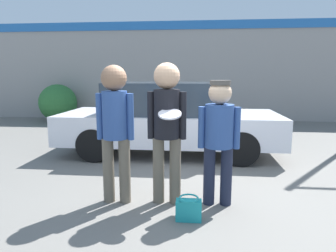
{
  "coord_description": "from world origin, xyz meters",
  "views": [
    {
      "loc": [
        0.17,
        -4.05,
        1.69
      ],
      "look_at": [
        -0.23,
        -0.13,
        1.01
      ],
      "focal_mm": 32.0,
      "sensor_mm": 36.0,
      "label": 1
    }
  ],
  "objects_px": {
    "handbag": "(189,209)",
    "person_middle_with_frisbee": "(167,120)",
    "parked_car_near": "(168,118)",
    "person_left": "(115,122)",
    "person_right": "(219,132)",
    "shrub": "(58,103)"
  },
  "relations": [
    {
      "from": "parked_car_near",
      "to": "handbag",
      "type": "xyz_separation_m",
      "value": [
        0.54,
        -3.06,
        -0.62
      ]
    },
    {
      "from": "person_right",
      "to": "parked_car_near",
      "type": "xyz_separation_m",
      "value": [
        -0.9,
        2.57,
        -0.21
      ]
    },
    {
      "from": "person_middle_with_frisbee",
      "to": "person_right",
      "type": "distance_m",
      "value": 0.68
    },
    {
      "from": "person_left",
      "to": "handbag",
      "type": "bearing_deg",
      "value": -23.91
    },
    {
      "from": "person_left",
      "to": "shrub",
      "type": "relative_size",
      "value": 1.35
    },
    {
      "from": "shrub",
      "to": "person_left",
      "type": "bearing_deg",
      "value": -59.05
    },
    {
      "from": "person_middle_with_frisbee",
      "to": "parked_car_near",
      "type": "bearing_deg",
      "value": 95.21
    },
    {
      "from": "person_right",
      "to": "parked_car_near",
      "type": "bearing_deg",
      "value": 109.34
    },
    {
      "from": "person_right",
      "to": "person_middle_with_frisbee",
      "type": "bearing_deg",
      "value": -178.58
    },
    {
      "from": "handbag",
      "to": "shrub",
      "type": "bearing_deg",
      "value": 125.0
    },
    {
      "from": "handbag",
      "to": "person_middle_with_frisbee",
      "type": "bearing_deg",
      "value": 122.9
    },
    {
      "from": "person_left",
      "to": "shrub",
      "type": "bearing_deg",
      "value": 120.95
    },
    {
      "from": "person_right",
      "to": "shrub",
      "type": "bearing_deg",
      "value": 128.87
    },
    {
      "from": "person_middle_with_frisbee",
      "to": "parked_car_near",
      "type": "relative_size",
      "value": 0.4
    },
    {
      "from": "person_middle_with_frisbee",
      "to": "parked_car_near",
      "type": "xyz_separation_m",
      "value": [
        -0.24,
        2.58,
        -0.35
      ]
    },
    {
      "from": "handbag",
      "to": "person_left",
      "type": "bearing_deg",
      "value": 156.09
    },
    {
      "from": "person_right",
      "to": "parked_car_near",
      "type": "distance_m",
      "value": 2.73
    },
    {
      "from": "person_left",
      "to": "parked_car_near",
      "type": "relative_size",
      "value": 0.4
    },
    {
      "from": "person_middle_with_frisbee",
      "to": "person_right",
      "type": "height_order",
      "value": "person_middle_with_frisbee"
    },
    {
      "from": "person_right",
      "to": "handbag",
      "type": "height_order",
      "value": "person_right"
    },
    {
      "from": "parked_car_near",
      "to": "handbag",
      "type": "bearing_deg",
      "value": -79.94
    },
    {
      "from": "shrub",
      "to": "person_right",
      "type": "bearing_deg",
      "value": -51.13
    }
  ]
}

